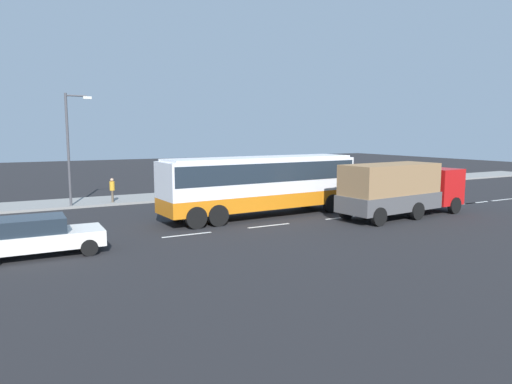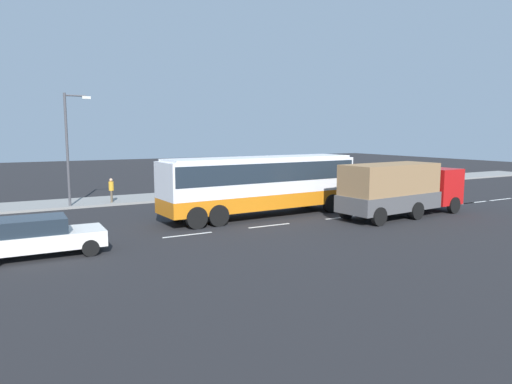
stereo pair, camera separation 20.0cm
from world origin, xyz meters
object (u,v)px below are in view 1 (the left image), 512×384
at_px(pedestrian_near_curb, 208,183).
at_px(car_white_minivan, 35,236).
at_px(pedestrian_at_crossing, 112,189).
at_px(street_lamp, 70,142).
at_px(coach_bus, 261,180).
at_px(cargo_truck, 401,188).

bearing_deg(pedestrian_near_curb, car_white_minivan, 133.25).
bearing_deg(pedestrian_at_crossing, pedestrian_near_curb, 19.09).
height_order(pedestrian_at_crossing, street_lamp, street_lamp).
bearing_deg(pedestrian_at_crossing, coach_bus, -38.15).
bearing_deg(street_lamp, coach_bus, -42.89).
height_order(pedestrian_near_curb, pedestrian_at_crossing, pedestrian_at_crossing).
xyz_separation_m(coach_bus, street_lamp, (-8.87, 8.24, 2.03)).
relative_size(cargo_truck, street_lamp, 1.22).
height_order(coach_bus, cargo_truck, coach_bus).
xyz_separation_m(coach_bus, car_white_minivan, (-11.68, -3.27, -1.28)).
relative_size(car_white_minivan, street_lamp, 0.68).
xyz_separation_m(cargo_truck, pedestrian_near_curb, (-6.25, 12.86, -0.60)).
relative_size(coach_bus, car_white_minivan, 2.45).
height_order(coach_bus, street_lamp, street_lamp).
height_order(cargo_truck, car_white_minivan, cargo_truck).
bearing_deg(pedestrian_near_curb, cargo_truck, -155.88).
xyz_separation_m(coach_bus, pedestrian_at_crossing, (-6.43, 8.47, -1.03)).
bearing_deg(pedestrian_at_crossing, cargo_truck, -28.23).
xyz_separation_m(pedestrian_near_curb, pedestrian_at_crossing, (-7.01, -0.54, 0.02)).
bearing_deg(pedestrian_near_curb, street_lamp, 92.91).
distance_m(car_white_minivan, street_lamp, 12.30).
xyz_separation_m(car_white_minivan, pedestrian_near_curb, (12.27, 12.28, 0.23)).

